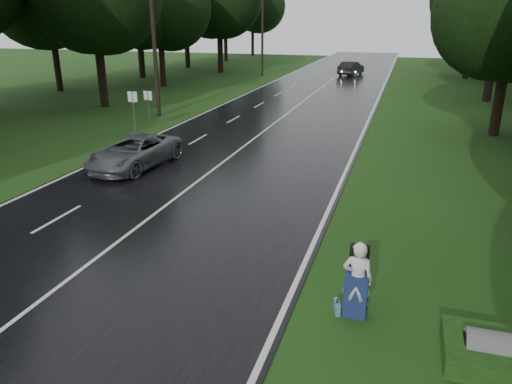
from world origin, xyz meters
TOP-DOWN VIEW (x-y plane):
  - ground at (0.00, 0.00)m, footprint 160.00×160.00m
  - road at (0.00, 20.00)m, footprint 12.00×140.00m
  - lane_center at (0.00, 20.00)m, footprint 0.12×140.00m
  - grey_car at (-3.62, 8.21)m, footprint 2.88×5.40m
  - far_car at (1.43, 49.26)m, footprint 2.75×5.05m
  - hitchhiker at (7.42, -0.66)m, footprint 0.71×0.64m
  - suitcase at (7.00, -0.68)m, footprint 0.23×0.42m
  - culvert at (10.40, -1.54)m, footprint 1.41×0.70m
  - utility_pole_mid at (-8.50, 19.74)m, footprint 1.80×0.28m
  - utility_pole_far at (-8.50, 45.38)m, footprint 1.80×0.28m
  - road_sign_a at (-7.20, 14.33)m, footprint 0.60×0.10m
  - road_sign_b at (-7.20, 16.10)m, footprint 0.55×0.10m
  - tree_left_d at (-14.39, 21.95)m, footprint 9.50×9.50m
  - tree_left_e at (-15.41, 33.73)m, footprint 8.35×8.35m
  - tree_left_f at (-14.64, 47.65)m, footprint 9.92×9.92m
  - tree_right_d at (13.22, 20.30)m, footprint 7.82×7.82m
  - tree_right_e at (14.45, 33.46)m, footprint 9.52×9.52m
  - tree_right_f at (14.21, 49.74)m, footprint 9.56×9.56m

SIDE VIEW (x-z plane):
  - ground at x=0.00m, z-range 0.00..0.00m
  - culvert at x=10.40m, z-range -0.35..0.35m
  - utility_pole_mid at x=-8.50m, z-range -4.78..4.78m
  - utility_pole_far at x=-8.50m, z-range -5.26..5.26m
  - road_sign_a at x=-7.20m, z-range -1.25..1.25m
  - road_sign_b at x=-7.20m, z-range -1.15..1.15m
  - tree_left_d at x=-14.39m, z-range -7.43..7.43m
  - tree_left_e at x=-15.41m, z-range -6.52..6.52m
  - tree_left_f at x=-14.64m, z-range -7.75..7.75m
  - tree_right_d at x=13.22m, z-range -6.11..6.11m
  - tree_right_e at x=14.45m, z-range -7.44..7.44m
  - tree_right_f at x=14.21m, z-range -7.47..7.47m
  - road at x=0.00m, z-range 0.00..0.04m
  - lane_center at x=0.00m, z-range 0.04..0.05m
  - suitcase at x=7.00m, z-range 0.00..0.28m
  - grey_car at x=-3.62m, z-range 0.04..1.48m
  - far_car at x=1.43m, z-range 0.04..1.62m
  - hitchhiker at x=7.42m, z-range -0.07..1.83m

